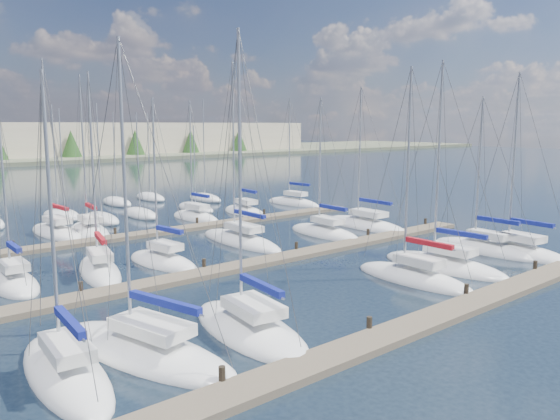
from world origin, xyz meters
TOP-DOWN VIEW (x-y plane):
  - ground at (0.00, 60.00)m, footprint 400.00×400.00m
  - dock_near at (0.00, 2.01)m, footprint 44.00×1.93m
  - dock_mid at (0.00, 16.01)m, footprint 44.00×1.93m
  - dock_far at (0.00, 30.01)m, footprint 44.00×1.93m
  - sailboat_l at (10.37, 20.41)m, footprint 2.95×8.26m
  - sailboat_i at (-9.38, 20.80)m, footprint 4.16×8.50m
  - sailboat_a at (-16.04, 7.43)m, footprint 3.19×8.62m
  - sailboat_r at (20.36, 35.88)m, footprint 3.10×8.23m
  - sailboat_k at (2.94, 22.49)m, footprint 2.94×10.18m
  - sailboat_q at (11.89, 34.13)m, footprint 3.12×7.38m
  - sailboat_o at (-4.95, 34.18)m, footprint 3.71×7.96m
  - sailboat_h at (-14.38, 21.31)m, footprint 2.61×6.49m
  - sailboat_d at (4.69, 6.91)m, footprint 2.62×8.30m
  - sailboat_b at (-12.82, 7.38)m, footprint 5.51×10.49m
  - sailboat_f at (15.15, 8.30)m, footprint 2.68×8.56m
  - sailboat_p at (6.00, 34.46)m, footprint 2.77×7.37m
  - sailboat_n at (-7.39, 35.50)m, footprint 3.10×8.94m
  - sailboat_g at (16.18, 6.23)m, footprint 3.78×8.59m
  - sailboat_m at (15.97, 20.77)m, footprint 3.49×10.07m
  - sailboat_c at (-8.03, 6.59)m, footprint 4.27×9.00m
  - sailboat_e at (8.70, 7.41)m, footprint 3.29×9.18m
  - sailboat_j at (-5.17, 20.29)m, footprint 3.31×7.21m
  - distant_boats at (-4.34, 43.76)m, footprint 36.93×20.75m

SIDE VIEW (x-z plane):
  - ground at x=0.00m, z-range 0.00..0.00m
  - dock_near at x=0.00m, z-range -0.40..0.70m
  - dock_mid at x=0.00m, z-range -0.40..0.70m
  - dock_far at x=0.00m, z-range -0.40..0.70m
  - sailboat_b at x=-12.82m, z-range -6.62..6.96m
  - sailboat_m at x=15.97m, z-range -6.64..6.98m
  - sailboat_q at x=11.89m, z-range -5.17..5.52m
  - sailboat_a at x=-16.04m, z-range -5.90..6.25m
  - sailboat_l at x=10.37m, z-range -6.05..6.40m
  - sailboat_c at x=-8.03m, z-range -6.99..7.34m
  - sailboat_f at x=15.15m, z-range -5.93..6.29m
  - sailboat_e at x=8.70m, z-range -6.95..7.31m
  - sailboat_h at x=-14.38m, z-range -5.41..5.77m
  - sailboat_g at x=16.18m, z-range -6.76..7.12m
  - sailboat_k at x=2.94m, z-range -7.37..7.74m
  - sailboat_d at x=4.69m, z-range -6.60..6.97m
  - sailboat_j at x=-5.17m, z-range -5.79..6.17m
  - sailboat_p at x=6.00m, z-range -6.07..6.45m
  - sailboat_o at x=-4.95m, z-range -7.01..7.39m
  - sailboat_r at x=20.36m, z-range -6.44..6.82m
  - sailboat_i at x=-9.38m, z-range -6.53..6.92m
  - sailboat_n at x=-7.39m, z-range -7.67..8.06m
  - distant_boats at x=-4.34m, z-range -6.36..6.94m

